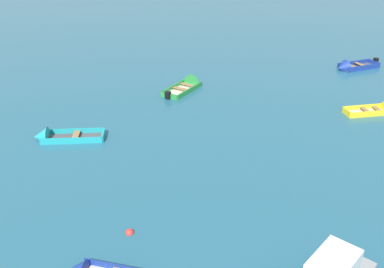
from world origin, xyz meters
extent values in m
cube|color=#4C4C51|center=(17.06, 33.84, 0.06)|extent=(3.87, 2.40, 0.12)
cube|color=navy|center=(17.28, 33.14, 0.24)|extent=(3.63, 1.22, 0.47)
cube|color=navy|center=(16.84, 34.55, 0.24)|extent=(3.63, 1.22, 0.47)
cube|color=navy|center=(18.87, 34.41, 0.24)|extent=(0.57, 1.42, 0.47)
cone|color=navy|center=(15.18, 33.26, 0.26)|extent=(1.25, 1.60, 1.41)
cube|color=#937047|center=(17.25, 33.90, 0.33)|extent=(0.77, 1.37, 0.03)
cube|color=#937047|center=(16.20, 33.57, 0.33)|extent=(0.77, 1.37, 0.03)
cube|color=black|center=(19.02, 34.46, 0.40)|extent=(0.45, 0.46, 0.66)
cube|color=#4C4C51|center=(-7.71, 21.38, 0.05)|extent=(3.76, 1.33, 0.11)
cube|color=teal|center=(-7.73, 20.71, 0.21)|extent=(3.89, 0.17, 0.42)
cube|color=teal|center=(-7.70, 22.05, 0.21)|extent=(3.89, 0.17, 0.42)
cube|color=teal|center=(-5.77, 21.34, 0.21)|extent=(0.17, 1.31, 0.42)
cone|color=teal|center=(-9.74, 21.43, 0.23)|extent=(0.92, 1.30, 1.28)
cube|color=#937047|center=(-7.51, 21.38, 0.30)|extent=(0.43, 1.20, 0.03)
cube|color=beige|center=(-0.06, 29.36, 0.05)|extent=(3.32, 3.76, 0.10)
cube|color=#288C3D|center=(-0.68, 29.82, 0.20)|extent=(2.34, 3.07, 0.39)
cube|color=#288C3D|center=(0.55, 28.90, 0.20)|extent=(2.34, 3.07, 0.39)
cube|color=#288C3D|center=(-1.19, 27.85, 0.20)|extent=(1.31, 1.03, 0.39)
cone|color=#288C3D|center=(1.11, 30.93, 0.22)|extent=(1.70, 1.58, 1.48)
cube|color=#937047|center=(-0.18, 29.20, 0.28)|extent=(1.34, 1.14, 0.03)
cube|color=#937047|center=(0.48, 30.08, 0.28)|extent=(1.34, 1.14, 0.03)
cube|color=black|center=(-1.29, 27.73, 0.33)|extent=(0.53, 0.52, 0.55)
cube|color=beige|center=(13.11, 23.54, 0.05)|extent=(3.23, 1.38, 0.11)
cube|color=yellow|center=(13.06, 24.12, 0.22)|extent=(3.27, 0.38, 0.43)
cube|color=yellow|center=(13.17, 22.96, 0.22)|extent=(3.27, 0.38, 0.43)
cube|color=yellow|center=(11.48, 23.39, 0.22)|extent=(0.22, 1.15, 0.43)
cube|color=#937047|center=(12.94, 23.53, 0.30)|extent=(0.44, 1.07, 0.03)
cube|color=#937047|center=(13.89, 23.62, 0.30)|extent=(0.44, 1.07, 0.03)
cube|color=navy|center=(-4.27, 9.28, 0.19)|extent=(2.49, 0.94, 0.37)
sphere|color=red|center=(-3.75, 11.62, 0.00)|extent=(0.40, 0.40, 0.40)
camera|label=1|loc=(-2.38, -4.34, 12.98)|focal=40.84mm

